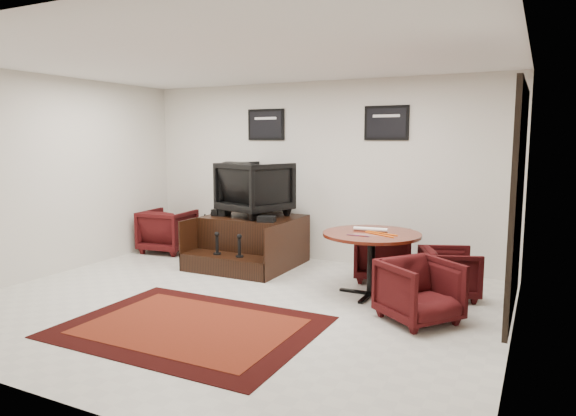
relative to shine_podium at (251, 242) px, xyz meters
The scene contains 16 objects.
ground 1.95m from the shine_podium, 66.11° to the right, with size 6.00×6.00×0.00m, color beige.
room_shell 2.49m from the shine_podium, 54.05° to the right, with size 6.02×5.02×2.81m.
area_rug 2.75m from the shine_podium, 72.65° to the right, with size 2.53×1.90×0.01m.
shine_podium is the anchor object (origin of this frame).
shine_chair 0.88m from the shine_podium, 90.00° to the left, with size 0.91×0.85×0.93m, color black.
shoes_pair 0.68m from the shine_podium, behind, with size 0.28×0.33×0.11m.
polish_kit 0.69m from the shine_podium, 34.43° to the right, with size 0.25×0.17×0.08m, color black.
umbrella_black 0.87m from the shine_podium, 168.80° to the right, with size 0.29×0.11×0.79m, color black, non-canonical shape.
umbrella_hooked 0.81m from the shine_podium, behind, with size 0.30×0.11×0.81m, color black, non-canonical shape.
armchair_side 1.73m from the shine_podium, behind, with size 0.78×0.73×0.80m, color black.
meeting_table 2.28m from the shine_podium, 18.40° to the right, with size 1.20×1.20×0.78m.
table_chair_back 2.07m from the shine_podium, ahead, with size 0.73×0.69×0.76m, color black.
table_chair_window 3.03m from the shine_podium, ahead, with size 0.65×0.61×0.67m, color black.
table_chair_corner 3.19m from the shine_podium, 25.70° to the right, with size 0.71×0.66×0.73m, color black.
paper_roll 2.23m from the shine_podium, 16.44° to the right, with size 0.05×0.05×0.42m, color white.
table_clutter 2.40m from the shine_podium, 19.45° to the right, with size 0.57×0.35×0.01m.
Camera 1 is at (3.19, -4.92, 1.92)m, focal length 32.00 mm.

